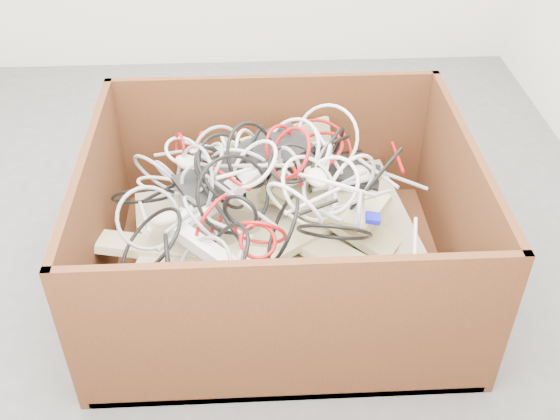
{
  "coord_description": "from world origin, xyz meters",
  "views": [
    {
      "loc": [
        0.08,
        -1.91,
        1.64
      ],
      "look_at": [
        0.17,
        -0.22,
        0.3
      ],
      "focal_mm": 42.66,
      "sensor_mm": 36.0,
      "label": 1
    }
  ],
  "objects_px": {
    "cardboard_box": "(275,251)",
    "power_strip_left": "(221,197)",
    "power_strip_right": "(208,251)",
    "vga_plug": "(373,218)"
  },
  "relations": [
    {
      "from": "power_strip_left",
      "to": "vga_plug",
      "type": "height_order",
      "value": "power_strip_left"
    },
    {
      "from": "power_strip_left",
      "to": "vga_plug",
      "type": "distance_m",
      "value": 0.48
    },
    {
      "from": "cardboard_box",
      "to": "power_strip_left",
      "type": "bearing_deg",
      "value": -176.96
    },
    {
      "from": "cardboard_box",
      "to": "power_strip_left",
      "type": "relative_size",
      "value": 4.17
    },
    {
      "from": "cardboard_box",
      "to": "power_strip_right",
      "type": "bearing_deg",
      "value": -133.4
    },
    {
      "from": "power_strip_right",
      "to": "vga_plug",
      "type": "distance_m",
      "value": 0.52
    },
    {
      "from": "power_strip_right",
      "to": "cardboard_box",
      "type": "bearing_deg",
      "value": 86.09
    },
    {
      "from": "power_strip_right",
      "to": "vga_plug",
      "type": "relative_size",
      "value": 5.65
    },
    {
      "from": "power_strip_right",
      "to": "power_strip_left",
      "type": "bearing_deg",
      "value": 120.03
    },
    {
      "from": "cardboard_box",
      "to": "power_strip_right",
      "type": "xyz_separation_m",
      "value": [
        -0.21,
        -0.22,
        0.21
      ]
    }
  ]
}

